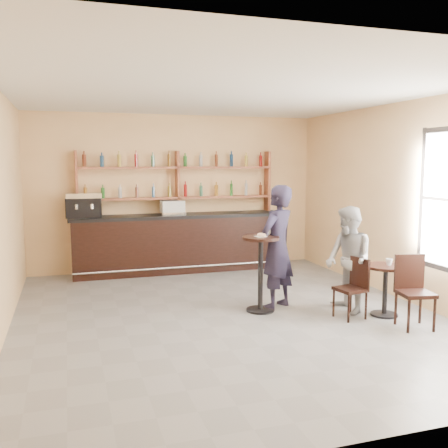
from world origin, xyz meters
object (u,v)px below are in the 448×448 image
object	(u,v)px
espresso_machine	(84,205)
pedestal_table	(260,274)
chair_west	(350,289)
pastry_case	(172,207)
chair_south	(416,293)
bar_counter	(179,243)
cafe_table	(385,290)
patron_second	(349,260)
man_main	(277,247)

from	to	relation	value
espresso_machine	pedestal_table	xyz separation A→B (m)	(2.42, -3.09, -0.84)
pedestal_table	chair_west	world-z (taller)	pedestal_table
pastry_case	chair_south	world-z (taller)	pastry_case
bar_counter	chair_west	xyz separation A→B (m)	(1.67, -3.79, -0.15)
pastry_case	cafe_table	distance (m)	4.60
pedestal_table	chair_west	size ratio (longest dim) A/B	1.31
pedestal_table	patron_second	xyz separation A→B (m)	(1.23, -0.44, 0.23)
cafe_table	man_main	bearing A→B (deg)	147.66
pastry_case	pedestal_table	xyz separation A→B (m)	(0.70, -3.09, -0.75)
patron_second	man_main	bearing A→B (deg)	-119.34
man_main	patron_second	world-z (taller)	man_main
espresso_machine	pedestal_table	bearing A→B (deg)	-46.44
pedestal_table	chair_south	xyz separation A→B (m)	(1.70, -1.35, -0.08)
chair_west	chair_south	xyz separation A→B (m)	(0.60, -0.65, 0.06)
espresso_machine	man_main	xyz separation A→B (m)	(2.73, -2.99, -0.46)
bar_counter	pastry_case	world-z (taller)	pastry_case
bar_counter	man_main	xyz separation A→B (m)	(0.87, -2.99, 0.36)
patron_second	bar_counter	bearing A→B (deg)	-151.94
man_main	chair_south	size ratio (longest dim) A/B	1.93
chair_west	pastry_case	bearing A→B (deg)	-164.59
cafe_table	patron_second	distance (m)	0.68
chair_west	chair_south	distance (m)	0.89
bar_counter	patron_second	bearing A→B (deg)	-63.09
bar_counter	patron_second	distance (m)	3.96
bar_counter	espresso_machine	world-z (taller)	espresso_machine
bar_counter	cafe_table	distance (m)	4.44
pastry_case	man_main	distance (m)	3.17
pedestal_table	bar_counter	bearing A→B (deg)	100.35
espresso_machine	man_main	distance (m)	4.07
man_main	chair_south	bearing A→B (deg)	101.36
cafe_table	chair_west	distance (m)	0.56
espresso_machine	man_main	bearing A→B (deg)	-42.11
pedestal_table	cafe_table	bearing A→B (deg)	-24.40
man_main	chair_west	size ratio (longest dim) A/B	2.18
bar_counter	cafe_table	world-z (taller)	bar_counter
chair_west	pedestal_table	bearing A→B (deg)	-132.46
espresso_machine	cafe_table	distance (m)	5.70
man_main	chair_west	bearing A→B (deg)	102.27
man_main	patron_second	size ratio (longest dim) A/B	1.19
pastry_case	espresso_machine	bearing A→B (deg)	171.96
man_main	patron_second	bearing A→B (deg)	116.99
patron_second	pastry_case	bearing A→B (deg)	-150.20
pedestal_table	patron_second	size ratio (longest dim) A/B	0.71
pedestal_table	chair_west	xyz separation A→B (m)	(1.10, -0.70, -0.13)
chair_south	pastry_case	bearing A→B (deg)	128.31
pastry_case	chair_south	size ratio (longest dim) A/B	0.48
espresso_machine	bar_counter	bearing A→B (deg)	5.44
pedestal_table	man_main	world-z (taller)	man_main
chair_west	man_main	bearing A→B (deg)	-145.28
pedestal_table	man_main	bearing A→B (deg)	18.32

